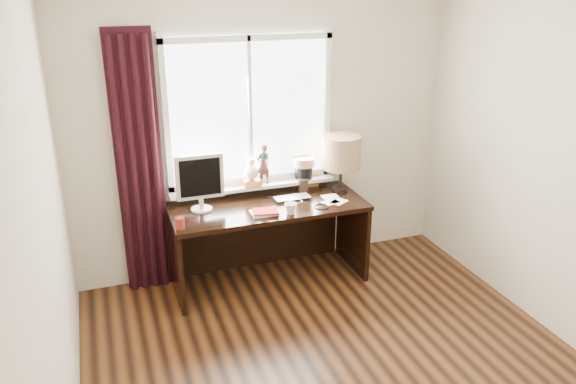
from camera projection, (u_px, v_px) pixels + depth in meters
name	position (u px, v px, depth m)	size (l,w,h in m)	color
wall_back	(265.00, 132.00, 5.03)	(3.50, 2.60, 0.00)	beige
wall_left	(45.00, 264.00, 2.73)	(4.00, 2.60, 0.00)	beige
laptop	(292.00, 198.00, 4.99)	(0.32, 0.21, 0.03)	silver
mug	(291.00, 208.00, 4.67)	(0.10, 0.09, 0.10)	white
red_cup	(180.00, 223.00, 4.40)	(0.07, 0.07, 0.09)	maroon
window	(252.00, 134.00, 4.94)	(1.52, 0.20, 1.40)	white
curtain	(139.00, 168.00, 4.67)	(0.38, 0.09, 2.25)	black
desk	(265.00, 226.00, 5.05)	(1.70, 0.70, 0.75)	black
monitor	(200.00, 179.00, 4.66)	(0.40, 0.18, 0.49)	beige
notebook_stack	(265.00, 212.00, 4.68)	(0.24, 0.18, 0.03)	beige
brush_holder	(303.00, 185.00, 5.16)	(0.09, 0.09, 0.25)	black
icon_frame	(313.00, 180.00, 5.27)	(0.10, 0.04, 0.13)	gold
table_lamp	(341.00, 153.00, 5.07)	(0.35, 0.35, 0.52)	black
loose_papers	(333.00, 200.00, 4.97)	(0.25, 0.28, 0.00)	white
desk_cables	(301.00, 200.00, 4.96)	(0.50, 0.53, 0.01)	black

